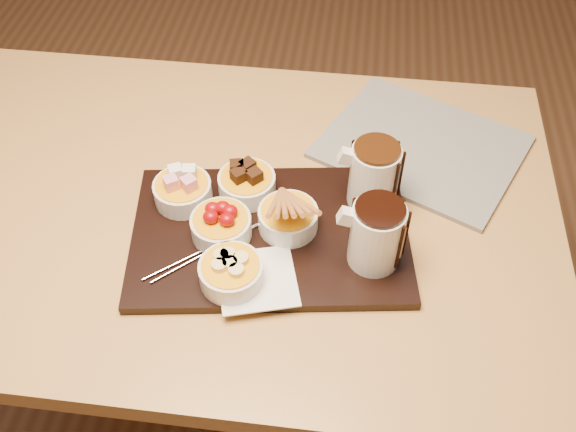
# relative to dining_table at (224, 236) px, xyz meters

# --- Properties ---
(ground) EXTENTS (5.00, 5.00, 0.00)m
(ground) POSITION_rel_dining_table_xyz_m (0.00, 0.00, -0.65)
(ground) COLOR brown
(ground) RESTS_ON ground
(dining_table) EXTENTS (1.20, 0.80, 0.75)m
(dining_table) POSITION_rel_dining_table_xyz_m (0.00, 0.00, 0.00)
(dining_table) COLOR #BF8B46
(dining_table) RESTS_ON ground
(serving_board) EXTENTS (0.50, 0.36, 0.02)m
(serving_board) POSITION_rel_dining_table_xyz_m (0.10, -0.07, 0.11)
(serving_board) COLOR black
(serving_board) RESTS_ON dining_table
(napkin) EXTENTS (0.15, 0.15, 0.00)m
(napkin) POSITION_rel_dining_table_xyz_m (0.10, -0.18, 0.12)
(napkin) COLOR white
(napkin) RESTS_ON serving_board
(bowl_marshmallows) EXTENTS (0.10, 0.10, 0.04)m
(bowl_marshmallows) POSITION_rel_dining_table_xyz_m (-0.06, -0.02, 0.14)
(bowl_marshmallows) COLOR silver
(bowl_marshmallows) RESTS_ON serving_board
(bowl_cake) EXTENTS (0.10, 0.10, 0.04)m
(bowl_cake) POSITION_rel_dining_table_xyz_m (0.05, 0.01, 0.14)
(bowl_cake) COLOR silver
(bowl_cake) RESTS_ON serving_board
(bowl_strawberries) EXTENTS (0.10, 0.10, 0.04)m
(bowl_strawberries) POSITION_rel_dining_table_xyz_m (0.02, -0.09, 0.14)
(bowl_strawberries) COLOR silver
(bowl_strawberries) RESTS_ON serving_board
(bowl_biscotti) EXTENTS (0.10, 0.10, 0.04)m
(bowl_biscotti) POSITION_rel_dining_table_xyz_m (0.13, -0.06, 0.14)
(bowl_biscotti) COLOR silver
(bowl_biscotti) RESTS_ON serving_board
(bowl_bananas) EXTENTS (0.10, 0.10, 0.04)m
(bowl_bananas) POSITION_rel_dining_table_xyz_m (0.06, -0.18, 0.14)
(bowl_bananas) COLOR silver
(bowl_bananas) RESTS_ON serving_board
(pitcher_dark_chocolate) EXTENTS (0.09, 0.09, 0.11)m
(pitcher_dark_chocolate) POSITION_rel_dining_table_xyz_m (0.27, -0.11, 0.17)
(pitcher_dark_chocolate) COLOR silver
(pitcher_dark_chocolate) RESTS_ON serving_board
(pitcher_milk_chocolate) EXTENTS (0.09, 0.09, 0.11)m
(pitcher_milk_chocolate) POSITION_rel_dining_table_xyz_m (0.27, 0.02, 0.17)
(pitcher_milk_chocolate) COLOR silver
(pitcher_milk_chocolate) RESTS_ON serving_board
(fondue_skewers) EXTENTS (0.19, 0.22, 0.01)m
(fondue_skewers) POSITION_rel_dining_table_xyz_m (0.02, -0.12, 0.12)
(fondue_skewers) COLOR silver
(fondue_skewers) RESTS_ON serving_board
(newspaper) EXTENTS (0.44, 0.41, 0.01)m
(newspaper) POSITION_rel_dining_table_xyz_m (0.36, 0.18, 0.10)
(newspaper) COLOR beige
(newspaper) RESTS_ON dining_table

